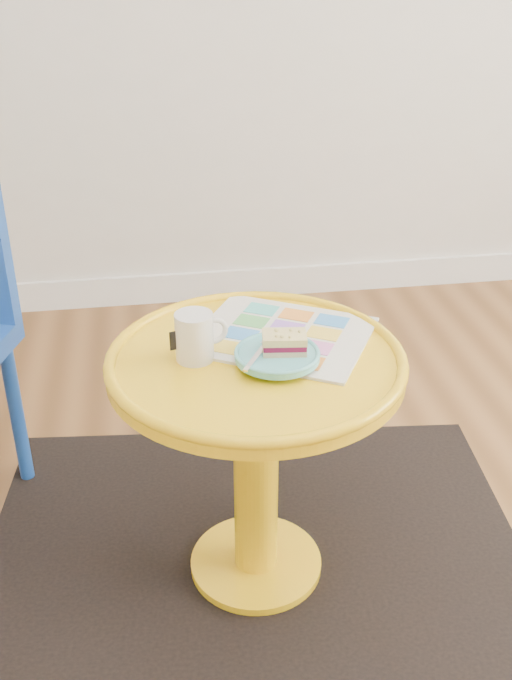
{
  "coord_description": "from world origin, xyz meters",
  "views": [
    {
      "loc": [
        -0.51,
        -0.84,
        1.33
      ],
      "look_at": [
        -0.3,
        0.47,
        0.61
      ],
      "focal_mm": 40.0,
      "sensor_mm": 36.0,
      "label": 1
    }
  ],
  "objects": [
    {
      "name": "side_table",
      "position": [
        -0.3,
        0.47,
        0.41
      ],
      "size": [
        0.6,
        0.6,
        0.57
      ],
      "color": "yellow",
      "rests_on": "ground"
    },
    {
      "name": "rug",
      "position": [
        -0.3,
        0.47,
        0.0
      ],
      "size": [
        1.4,
        1.23,
        0.01
      ],
      "primitive_type": "cube",
      "rotation": [
        0.0,
        0.0,
        -0.1
      ],
      "color": "black",
      "rests_on": "ground"
    },
    {
      "name": "plate",
      "position": [
        -0.26,
        0.44,
        0.59
      ],
      "size": [
        0.17,
        0.17,
        0.02
      ],
      "color": "#5BB9C1",
      "rests_on": "newspaper"
    },
    {
      "name": "cake_slice",
      "position": [
        -0.25,
        0.45,
        0.62
      ],
      "size": [
        0.09,
        0.07,
        0.04
      ],
      "rotation": [
        0.0,
        0.0,
        -0.12
      ],
      "color": "#D3BC8C",
      "rests_on": "plate"
    },
    {
      "name": "newspaper",
      "position": [
        -0.23,
        0.56,
        0.58
      ],
      "size": [
        0.45,
        0.43,
        0.01
      ],
      "primitive_type": "cube",
      "rotation": [
        0.0,
        0.0,
        -0.52
      ],
      "color": "silver",
      "rests_on": "side_table"
    },
    {
      "name": "mug",
      "position": [
        -0.42,
        0.49,
        0.63
      ],
      "size": [
        0.11,
        0.08,
        0.1
      ],
      "rotation": [
        0.0,
        0.0,
        0.24
      ],
      "color": "silver",
      "rests_on": "side_table"
    },
    {
      "name": "fork",
      "position": [
        -0.3,
        0.45,
        0.6
      ],
      "size": [
        0.08,
        0.13,
        0.0
      ],
      "rotation": [
        0.0,
        0.0,
        -0.51
      ],
      "color": "silver",
      "rests_on": "plate"
    }
  ]
}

